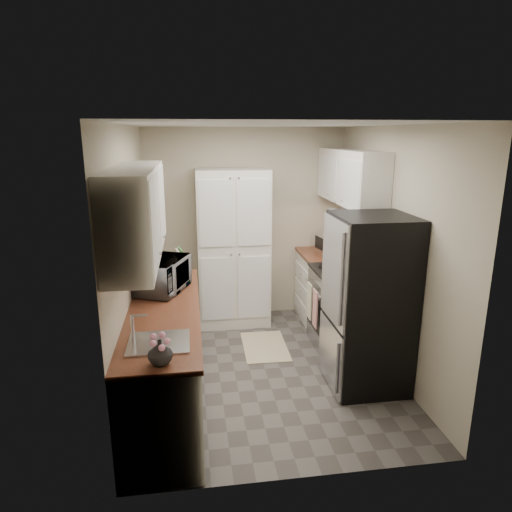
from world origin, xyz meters
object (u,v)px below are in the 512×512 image
(pantry_cabinet, at_px, (233,248))
(refrigerator, at_px, (369,303))
(microwave, at_px, (162,275))
(electric_range, at_px, (343,308))
(toaster_oven, at_px, (332,243))
(wine_bottle, at_px, (164,268))

(pantry_cabinet, bearing_deg, refrigerator, -56.54)
(refrigerator, height_order, microwave, refrigerator)
(electric_range, bearing_deg, toaster_oven, 82.66)
(electric_range, relative_size, toaster_oven, 2.97)
(refrigerator, relative_size, microwave, 2.90)
(refrigerator, xyz_separation_m, microwave, (-1.96, 0.44, 0.23))
(microwave, xyz_separation_m, toaster_oven, (2.11, 1.25, -0.05))
(microwave, relative_size, wine_bottle, 1.99)
(toaster_oven, bearing_deg, pantry_cabinet, 169.49)
(pantry_cabinet, xyz_separation_m, toaster_oven, (1.29, -0.03, 0.03))
(microwave, xyz_separation_m, wine_bottle, (-0.00, 0.31, -0.02))
(refrigerator, distance_m, wine_bottle, 2.11)
(refrigerator, bearing_deg, wine_bottle, 159.06)
(wine_bottle, bearing_deg, electric_range, 1.43)
(pantry_cabinet, relative_size, refrigerator, 1.18)
(pantry_cabinet, height_order, refrigerator, pantry_cabinet)
(pantry_cabinet, relative_size, wine_bottle, 6.80)
(pantry_cabinet, height_order, microwave, pantry_cabinet)
(refrigerator, bearing_deg, toaster_oven, 84.94)
(electric_range, xyz_separation_m, toaster_oven, (0.12, 0.90, 0.55))
(microwave, distance_m, toaster_oven, 2.45)
(electric_range, distance_m, wine_bottle, 2.08)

